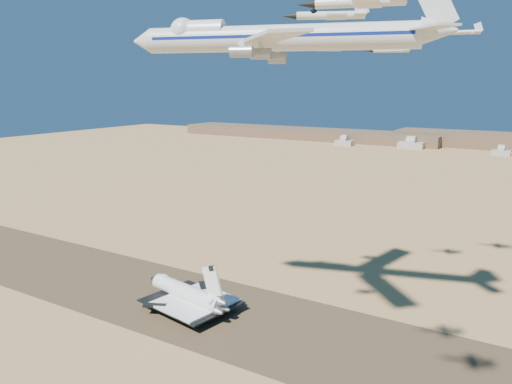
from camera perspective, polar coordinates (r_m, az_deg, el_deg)
The scene contains 12 objects.
ground at distance 175.42m, azimuth -3.82°, elevation -13.67°, with size 1200.00×1200.00×0.00m, color tan.
runway at distance 175.40m, azimuth -3.82°, elevation -13.67°, with size 600.00×50.00×0.06m, color brown.
hangars at distance 630.81m, azimuth 16.81°, elevation 5.20°, with size 200.50×29.50×30.00m.
shuttle at distance 178.08m, azimuth -7.91°, elevation -11.52°, with size 39.18×28.48×19.28m.
carrier_747 at distance 141.29m, azimuth 1.40°, elevation 17.18°, with size 88.13×65.80×22.04m.
crew_a at distance 170.47m, azimuth -7.76°, elevation -14.25°, with size 0.60×0.39×1.64m, color orange.
crew_b at distance 169.87m, azimuth -7.95°, elevation -14.33°, with size 0.86×0.49×1.76m, color orange.
crew_c at distance 168.01m, azimuth -7.13°, elevation -14.65°, with size 0.95×0.49×1.63m, color orange.
chase_jet_a at distance 90.91m, azimuth 8.32°, elevation 19.38°, with size 14.05×8.48×3.64m.
chase_jet_b at distance 74.07m, azimuth 11.51°, elevation 20.53°, with size 15.10×8.72×3.84m.
chase_jet_c at distance 172.44m, azimuth 15.07°, elevation 15.37°, with size 13.82×8.17×3.55m.
chase_jet_d at distance 184.76m, azimuth 22.24°, elevation 16.55°, with size 15.22×8.75×3.86m.
Camera 1 is at (91.24, -128.74, 76.63)m, focal length 35.00 mm.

